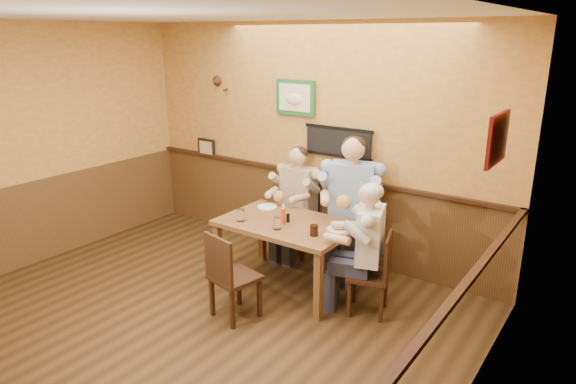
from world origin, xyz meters
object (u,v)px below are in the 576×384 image
at_px(diner_blue_polo, 351,213).
at_px(pepper_shaker, 288,218).
at_px(diner_white_elder, 369,256).
at_px(hot_sauce_bottle, 283,215).
at_px(salt_shaker, 285,217).
at_px(dining_table, 287,230).
at_px(chair_near_side, 235,275).
at_px(cola_tumbler, 314,230).
at_px(diner_tan_shirt, 299,207).
at_px(chair_right_end, 369,273).
at_px(chair_back_right, 351,231).
at_px(chair_back_left, 299,221).
at_px(water_glass_left, 241,215).
at_px(water_glass_mid, 277,223).

height_order(diner_blue_polo, pepper_shaker, diner_blue_polo).
xyz_separation_m(diner_white_elder, hot_sauce_bottle, (-0.96, -0.09, 0.25)).
bearing_deg(salt_shaker, dining_table, -18.99).
bearing_deg(chair_near_side, diner_white_elder, -129.53).
distance_m(dining_table, cola_tumbler, 0.49).
xyz_separation_m(diner_tan_shirt, hot_sauce_bottle, (0.40, -0.88, 0.23)).
bearing_deg(diner_tan_shirt, chair_right_end, -30.97).
bearing_deg(chair_back_right, chair_back_left, 155.44).
xyz_separation_m(diner_tan_shirt, pepper_shaker, (0.40, -0.80, 0.18)).
relative_size(diner_blue_polo, water_glass_left, 10.83).
xyz_separation_m(chair_back_left, chair_back_right, (0.77, -0.09, 0.07)).
distance_m(dining_table, water_glass_left, 0.51).
relative_size(chair_right_end, water_glass_left, 6.31).
height_order(chair_near_side, diner_blue_polo, diner_blue_polo).
distance_m(dining_table, chair_back_right, 0.82).
xyz_separation_m(chair_back_right, chair_right_end, (0.58, -0.69, -0.08)).
distance_m(chair_right_end, chair_near_side, 1.30).
height_order(diner_white_elder, salt_shaker, diner_white_elder).
bearing_deg(dining_table, cola_tumbler, -20.33).
distance_m(hot_sauce_bottle, salt_shaker, 0.11).
xyz_separation_m(water_glass_left, salt_shaker, (0.37, 0.28, -0.03)).
bearing_deg(chair_back_right, hot_sauce_bottle, -133.65).
bearing_deg(chair_near_side, chair_back_right, -94.28).
xyz_separation_m(chair_near_side, diner_white_elder, (1.01, 0.81, 0.16)).
distance_m(diner_blue_polo, cola_tumbler, 0.88).
bearing_deg(pepper_shaker, water_glass_left, -148.10).
xyz_separation_m(dining_table, chair_right_end, (0.96, 0.01, -0.24)).
relative_size(chair_near_side, cola_tumbler, 8.03).
bearing_deg(hot_sauce_bottle, chair_back_right, 64.26).
height_order(chair_right_end, chair_near_side, chair_near_side).
xyz_separation_m(salt_shaker, pepper_shaker, (0.05, -0.01, 0.01)).
height_order(dining_table, cola_tumbler, cola_tumbler).
bearing_deg(hot_sauce_bottle, cola_tumbler, -11.43).
distance_m(water_glass_left, water_glass_mid, 0.46).
bearing_deg(hot_sauce_bottle, chair_back_left, 114.33).
xyz_separation_m(diner_blue_polo, hot_sauce_bottle, (-0.38, -0.79, 0.13)).
distance_m(diner_white_elder, water_glass_left, 1.42).
xyz_separation_m(chair_back_right, diner_tan_shirt, (-0.77, 0.09, 0.11)).
xyz_separation_m(chair_near_side, hot_sauce_bottle, (0.06, 0.72, 0.41)).
bearing_deg(diner_blue_polo, salt_shaker, -139.32).
relative_size(diner_tan_shirt, diner_blue_polo, 0.86).
bearing_deg(water_glass_left, diner_tan_shirt, 88.62).
relative_size(chair_back_right, water_glass_left, 7.58).
xyz_separation_m(chair_back_left, pepper_shaker, (0.40, -0.80, 0.37)).
distance_m(chair_right_end, pepper_shaker, 1.02).
height_order(dining_table, water_glass_left, water_glass_left).
relative_size(diner_blue_polo, hot_sauce_bottle, 7.52).
bearing_deg(chair_back_left, cola_tumbler, -50.13).
distance_m(diner_tan_shirt, cola_tumbler, 1.28).
bearing_deg(water_glass_mid, chair_back_left, 112.58).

